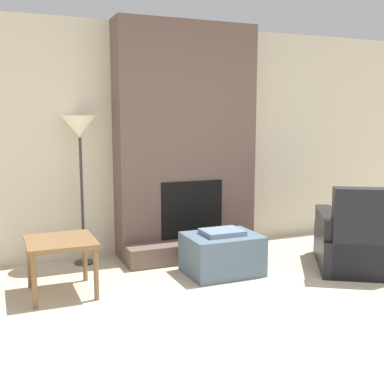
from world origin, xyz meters
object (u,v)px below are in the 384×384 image
at_px(ottoman, 222,253).
at_px(floor_lamp_left, 80,132).
at_px(armchair, 357,244).
at_px(side_table, 61,247).

bearing_deg(ottoman, floor_lamp_left, 144.49).
bearing_deg(armchair, ottoman, 15.09).
bearing_deg(armchair, side_table, 23.07).
xyz_separation_m(side_table, floor_lamp_left, (0.34, 0.84, 0.98)).
xyz_separation_m(armchair, floor_lamp_left, (-2.59, 1.28, 1.14)).
relative_size(ottoman, side_table, 1.17).
bearing_deg(side_table, ottoman, -1.37).
bearing_deg(armchair, floor_lamp_left, 5.32).
distance_m(ottoman, armchair, 1.42).
height_order(ottoman, side_table, side_table).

